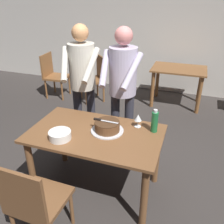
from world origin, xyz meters
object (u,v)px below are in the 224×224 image
person_standing_beside (83,78)px  background_chair_1 (53,74)px  plate_stack (60,135)px  chair_near_side (34,201)px  cake_knife (101,120)px  background_chair_2 (95,77)px  wine_glass_near (138,118)px  cake_on_platter (107,127)px  person_cutting_cake (122,84)px  water_bottle (155,122)px  background_table (178,76)px  main_dining_table (96,143)px

person_standing_beside → background_chair_1: 2.22m
plate_stack → chair_near_side: chair_near_side is taller
cake_knife → background_chair_2: background_chair_2 is taller
wine_glass_near → person_standing_beside: bearing=154.8°
cake_on_platter → chair_near_side: bearing=-111.8°
wine_glass_near → chair_near_side: size_ratio=0.16×
person_cutting_cake → background_chair_1: person_cutting_cake is taller
water_bottle → background_chair_2: water_bottle is taller
person_cutting_cake → chair_near_side: bearing=-103.3°
plate_stack → person_cutting_cake: 0.96m
background_table → background_chair_2: bearing=-168.6°
chair_near_side → background_table: size_ratio=0.90×
background_table → wine_glass_near: bearing=-95.2°
cake_knife → chair_near_side: size_ratio=0.30×
wine_glass_near → background_chair_1: 3.02m
cake_knife → person_cutting_cake: 0.59m
plate_stack → background_chair_2: background_chair_2 is taller
plate_stack → person_standing_beside: size_ratio=0.13×
main_dining_table → person_standing_beside: 0.90m
plate_stack → chair_near_side: (0.05, -0.56, -0.30)m
plate_stack → water_bottle: water_bottle is taller
person_cutting_cake → chair_near_side: 1.55m
cake_on_platter → chair_near_side: size_ratio=0.38×
water_bottle → chair_near_side: bearing=-128.4°
person_standing_beside → background_table: 2.30m
plate_stack → background_chair_1: bearing=123.4°
main_dining_table → plate_stack: size_ratio=6.21×
cake_on_platter → background_chair_2: bearing=115.8°
plate_stack → wine_glass_near: bearing=35.8°
wine_glass_near → background_table: (0.22, 2.38, -0.28)m
cake_knife → wine_glass_near: bearing=29.1°
plate_stack → person_standing_beside: person_standing_beside is taller
cake_on_platter → person_standing_beside: 0.84m
person_standing_beside → cake_on_platter: bearing=-47.0°
cake_on_platter → background_chair_2: 2.53m
cake_knife → person_cutting_cake: bearing=83.4°
background_chair_2 → person_cutting_cake: bearing=-57.6°
person_cutting_cake → background_chair_2: 2.11m
water_bottle → background_chair_1: water_bottle is taller
chair_near_side → background_chair_2: size_ratio=1.00×
cake_knife → chair_near_side: (-0.27, -0.85, -0.37)m
wine_glass_near → chair_near_side: bearing=-120.5°
wine_glass_near → background_chair_1: bearing=139.3°
wine_glass_near → background_chair_2: bearing=123.6°
main_dining_table → background_table: main_dining_table is taller
cake_on_platter → background_chair_1: (-1.99, 2.15, -0.31)m
background_chair_2 → water_bottle: bearing=-53.6°
person_standing_beside → chair_near_side: (0.20, -1.42, -0.58)m
water_bottle → background_chair_1: 3.18m
cake_on_platter → water_bottle: water_bottle is taller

